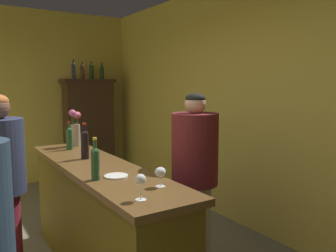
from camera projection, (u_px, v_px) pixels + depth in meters
wall_right at (260, 105)px, 3.83m from camera, size 0.12×6.90×2.88m
bar_counter at (99, 221)px, 2.97m from camera, size 0.54×2.38×0.99m
display_cabinet at (89, 127)px, 6.09m from camera, size 0.90×0.38×1.75m
wine_bottle_pinot at (69, 137)px, 3.58m from camera, size 0.06×0.06×0.29m
wine_bottle_chardonnay at (85, 143)px, 3.14m from camera, size 0.07×0.07×0.33m
wine_bottle_malbec at (95, 162)px, 2.45m from camera, size 0.06×0.06×0.31m
wine_glass_front at (141, 181)px, 2.02m from camera, size 0.07×0.07×0.16m
wine_glass_mid at (160, 173)px, 2.29m from camera, size 0.07×0.07×0.13m
flower_arrangement at (75, 127)px, 3.77m from camera, size 0.14×0.14×0.40m
cheese_plate at (116, 176)px, 2.54m from camera, size 0.18×0.18×0.01m
display_bottle_left at (74, 70)px, 5.84m from camera, size 0.07×0.07×0.33m
display_bottle_midleft at (83, 71)px, 5.92m from camera, size 0.07×0.07×0.31m
display_bottle_center at (92, 71)px, 6.01m from camera, size 0.07×0.07×0.33m
display_bottle_midright at (102, 72)px, 6.11m from camera, size 0.07×0.07×0.29m
patron_in_grey at (1, 184)px, 2.79m from camera, size 0.39×0.39×1.59m
bartender at (195, 179)px, 2.93m from camera, size 0.39×0.39×1.60m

